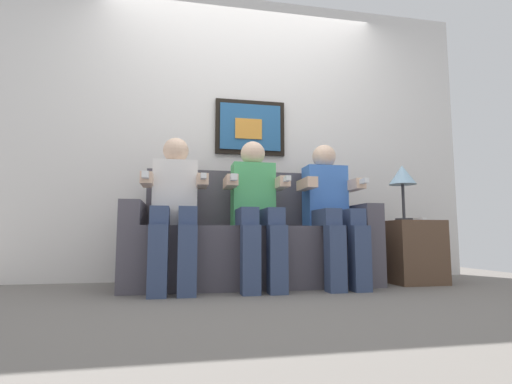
# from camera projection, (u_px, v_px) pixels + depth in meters

# --- Properties ---
(ground_plane) EXTENTS (5.58, 5.58, 0.00)m
(ground_plane) POSITION_uv_depth(u_px,v_px,m) (260.00, 292.00, 2.63)
(ground_plane) COLOR #66605B
(back_wall_assembly) EXTENTS (4.29, 0.10, 2.60)m
(back_wall_assembly) POSITION_uv_depth(u_px,v_px,m) (243.00, 134.00, 3.52)
(back_wall_assembly) COLOR silver
(back_wall_assembly) RESTS_ON ground_plane
(couch) EXTENTS (1.89, 0.58, 0.90)m
(couch) POSITION_uv_depth(u_px,v_px,m) (252.00, 244.00, 2.99)
(couch) COLOR #514C56
(couch) RESTS_ON ground_plane
(person_on_left) EXTENTS (0.46, 0.56, 1.11)m
(person_on_left) POSITION_uv_depth(u_px,v_px,m) (174.00, 204.00, 2.74)
(person_on_left) COLOR white
(person_on_left) RESTS_ON ground_plane
(person_in_middle) EXTENTS (0.46, 0.56, 1.11)m
(person_in_middle) POSITION_uv_depth(u_px,v_px,m) (256.00, 205.00, 2.86)
(person_in_middle) COLOR #4CB266
(person_in_middle) RESTS_ON ground_plane
(person_on_right) EXTENTS (0.46, 0.56, 1.11)m
(person_on_right) POSITION_uv_depth(u_px,v_px,m) (331.00, 206.00, 2.97)
(person_on_right) COLOR #3F72CC
(person_on_right) RESTS_ON ground_plane
(side_table_right) EXTENTS (0.40, 0.40, 0.50)m
(side_table_right) POSITION_uv_depth(u_px,v_px,m) (412.00, 252.00, 3.13)
(side_table_right) COLOR brown
(side_table_right) RESTS_ON ground_plane
(table_lamp) EXTENTS (0.22, 0.22, 0.46)m
(table_lamp) POSITION_uv_depth(u_px,v_px,m) (402.00, 178.00, 3.21)
(table_lamp) COLOR #333338
(table_lamp) RESTS_ON side_table_right
(spare_remote_on_table) EXTENTS (0.04, 0.13, 0.02)m
(spare_remote_on_table) POSITION_uv_depth(u_px,v_px,m) (419.00, 219.00, 3.07)
(spare_remote_on_table) COLOR white
(spare_remote_on_table) RESTS_ON side_table_right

